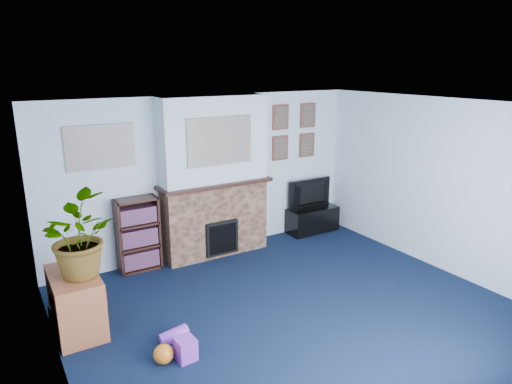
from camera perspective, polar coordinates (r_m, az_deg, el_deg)
floor at (r=5.59m, az=4.71°, el=-14.72°), size 5.00×4.50×0.01m
ceiling at (r=4.84m, az=5.35°, el=10.61°), size 5.00×4.50×0.01m
wall_back at (r=6.95m, az=-5.99°, el=2.10°), size 5.00×0.04×2.40m
wall_front at (r=3.68m, az=26.67°, el=-12.31°), size 5.00×0.04×2.40m
wall_left at (r=4.22m, az=-23.95°, el=-8.39°), size 0.04×4.50×2.40m
wall_right at (r=6.82m, az=22.23°, el=0.73°), size 0.04×4.50×2.40m
chimney_breast at (r=6.78m, az=-5.24°, el=1.63°), size 1.72×0.50×2.40m
collage_main at (r=6.47m, az=-4.55°, el=6.37°), size 1.00×0.03×0.68m
collage_left at (r=6.34m, az=-18.89°, el=5.37°), size 0.90×0.03×0.58m
portrait_tl at (r=7.44m, az=3.09°, el=9.31°), size 0.30×0.03×0.40m
portrait_tr at (r=7.76m, az=6.49°, el=9.50°), size 0.30×0.03×0.40m
portrait_bl at (r=7.51m, az=3.03°, el=5.52°), size 0.30×0.03×0.40m
portrait_br at (r=7.83m, az=6.38°, el=5.86°), size 0.30×0.03×0.40m
tv_stand at (r=8.00m, az=7.06°, el=-3.38°), size 0.91×0.38×0.43m
television at (r=7.88m, az=7.08°, el=-0.26°), size 0.85×0.12×0.49m
bookshelf at (r=6.63m, az=-14.54°, el=-5.33°), size 0.58×0.28×1.05m
sideboard at (r=5.45m, az=-21.61°, el=-12.52°), size 0.47×0.85×0.66m
potted_plant at (r=5.11m, az=-21.80°, el=-5.22°), size 0.81×0.89×0.87m
mantel_clock at (r=6.69m, az=-5.83°, el=1.74°), size 0.11×0.06×0.15m
mantel_candle at (r=6.88m, az=-2.57°, el=2.28°), size 0.05×0.05×0.16m
mantel_teddy at (r=6.52m, az=-9.36°, el=1.19°), size 0.13×0.13×0.13m
mantel_can at (r=7.07m, az=0.19°, el=2.50°), size 0.06×0.06×0.12m
green_crate at (r=5.59m, az=-22.13°, el=-14.25°), size 0.43×0.38×0.29m
toy_ball at (r=4.81m, az=-11.49°, el=-19.32°), size 0.20×0.20×0.20m
toy_block at (r=4.81m, az=-8.78°, el=-18.88°), size 0.20×0.20×0.23m
toy_tube at (r=5.11m, az=-10.20°, el=-17.19°), size 0.32×0.14×0.18m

